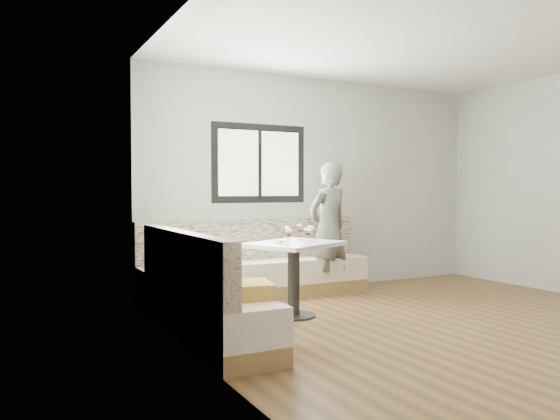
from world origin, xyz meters
name	(u,v)px	position (x,y,z in m)	size (l,w,h in m)	color
room	(447,179)	(-0.08, 0.08, 1.41)	(5.01, 5.01, 2.81)	brown
banquette	(236,281)	(-1.59, 1.62, 0.33)	(2.90, 2.80, 0.95)	#9A7242
table	(294,261)	(-1.15, 1.15, 0.58)	(1.16, 1.06, 0.77)	black
person	(329,228)	(-0.14, 2.06, 0.83)	(0.61, 0.40, 1.67)	#5E6057
olive_ramekin	(279,242)	(-1.34, 1.10, 0.79)	(0.09, 0.09, 0.04)	white
wine_glass_a	(288,233)	(-1.33, 0.93, 0.89)	(0.08, 0.08, 0.17)	white
wine_glass_b	(308,232)	(-1.11, 0.92, 0.89)	(0.08, 0.08, 0.17)	white
wine_glass_c	(311,230)	(-0.95, 1.14, 0.89)	(0.08, 0.08, 0.17)	white
wine_glass_d	(287,230)	(-1.18, 1.23, 0.89)	(0.08, 0.08, 0.17)	white
wine_glass_e	(300,229)	(-0.95, 1.37, 0.89)	(0.08, 0.08, 0.17)	white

